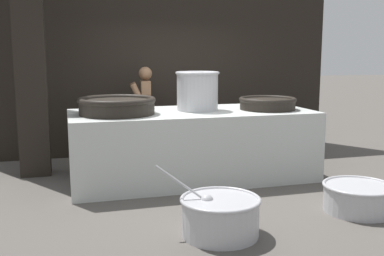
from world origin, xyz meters
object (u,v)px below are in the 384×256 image
Objects in this scene: stock_pot at (197,90)px; prep_bowl_vegetables at (220,214)px; giant_wok_far at (268,103)px; cook at (145,111)px; giant_wok_near at (117,105)px; prep_bowl_meat at (358,196)px.

stock_pot reaches higher than prep_bowl_vegetables.
giant_wok_far is 1.32× the size of stock_pot.
giant_wok_near is at bearing 72.41° from cook.
prep_bowl_meat is at bearing -55.27° from stock_pot.
giant_wok_far is 2.69m from prep_bowl_vegetables.
giant_wok_near is 0.66× the size of cook.
prep_bowl_meat is (1.82, 0.23, -0.04)m from prep_bowl_vegetables.
giant_wok_near reaches higher than prep_bowl_meat.
giant_wok_near is 2.44m from prep_bowl_vegetables.
prep_bowl_vegetables is at bearing -125.77° from giant_wok_far.
stock_pot is 0.78× the size of prep_bowl_meat.
giant_wok_near is 1.03× the size of prep_bowl_vegetables.
cook is 1.95× the size of prep_bowl_meat.
prep_bowl_meat is (1.97, -3.27, -0.71)m from cook.
giant_wok_far is 0.82× the size of prep_bowl_vegetables.
stock_pot reaches higher than giant_wok_near.
giant_wok_far is (2.27, -0.06, -0.03)m from giant_wok_near.
cook is (-0.57, 1.25, -0.44)m from stock_pot.
prep_bowl_meat is at bearing 128.49° from cook.
giant_wok_near is at bearing 144.16° from prep_bowl_meat.
cook is 3.56m from prep_bowl_vegetables.
prep_bowl_meat is (0.34, -1.83, -0.94)m from giant_wok_far.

